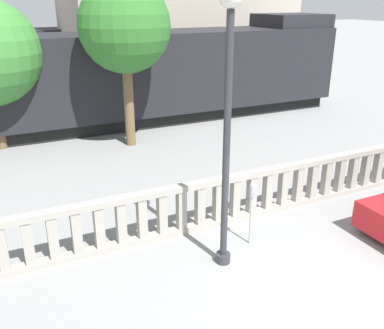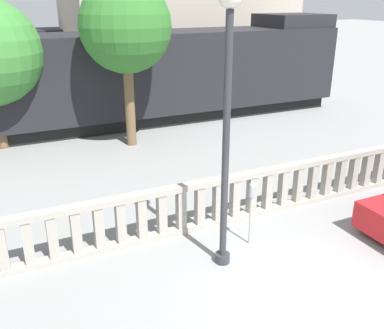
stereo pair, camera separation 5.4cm
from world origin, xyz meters
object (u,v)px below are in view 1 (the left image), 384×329
(lamppost, at_px, (228,101))
(parking_meter, at_px, (252,197))
(train_near, at_px, (89,80))
(tree_right, at_px, (125,27))

(lamppost, bearing_deg, parking_meter, 23.34)
(lamppost, bearing_deg, train_near, 90.82)
(tree_right, bearing_deg, parking_meter, -88.06)
(parking_meter, xyz_separation_m, train_near, (-1.06, 10.67, 0.86))
(parking_meter, height_order, tree_right, tree_right)
(parking_meter, bearing_deg, lamppost, -156.66)
(parking_meter, xyz_separation_m, tree_right, (-0.27, 7.83, 3.08))
(parking_meter, relative_size, train_near, 0.06)
(lamppost, height_order, train_near, lamppost)
(train_near, height_order, tree_right, tree_right)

